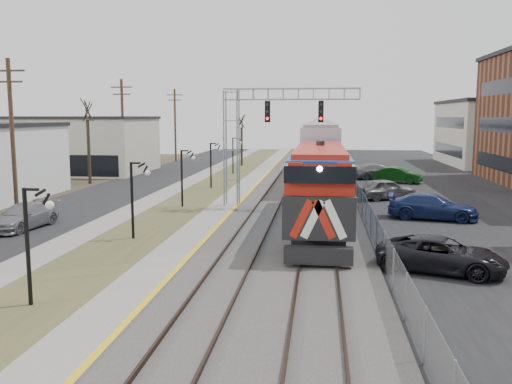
# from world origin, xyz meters

# --- Properties ---
(street_west) EXTENTS (7.00, 120.00, 0.04)m
(street_west) POSITION_xyz_m (-11.50, 35.00, 0.02)
(street_west) COLOR black
(street_west) RESTS_ON ground
(sidewalk) EXTENTS (2.00, 120.00, 0.08)m
(sidewalk) POSITION_xyz_m (-7.00, 35.00, 0.04)
(sidewalk) COLOR gray
(sidewalk) RESTS_ON ground
(grass_median) EXTENTS (4.00, 120.00, 0.06)m
(grass_median) POSITION_xyz_m (-4.00, 35.00, 0.03)
(grass_median) COLOR #454C28
(grass_median) RESTS_ON ground
(platform) EXTENTS (2.00, 120.00, 0.24)m
(platform) POSITION_xyz_m (-1.00, 35.00, 0.12)
(platform) COLOR gray
(platform) RESTS_ON ground
(ballast_bed) EXTENTS (8.00, 120.00, 0.20)m
(ballast_bed) POSITION_xyz_m (4.00, 35.00, 0.10)
(ballast_bed) COLOR #595651
(ballast_bed) RESTS_ON ground
(parking_lot) EXTENTS (16.00, 120.00, 0.04)m
(parking_lot) POSITION_xyz_m (16.00, 35.00, 0.02)
(parking_lot) COLOR black
(parking_lot) RESTS_ON ground
(platform_edge) EXTENTS (0.24, 120.00, 0.01)m
(platform_edge) POSITION_xyz_m (-0.12, 35.00, 0.24)
(platform_edge) COLOR gold
(platform_edge) RESTS_ON platform
(track_near) EXTENTS (1.58, 120.00, 0.15)m
(track_near) POSITION_xyz_m (2.00, 35.00, 0.28)
(track_near) COLOR #2D2119
(track_near) RESTS_ON ballast_bed
(track_far) EXTENTS (1.58, 120.00, 0.15)m
(track_far) POSITION_xyz_m (5.50, 35.00, 0.28)
(track_far) COLOR #2D2119
(track_far) RESTS_ON ballast_bed
(train) EXTENTS (3.00, 108.65, 5.33)m
(train) POSITION_xyz_m (5.50, 69.08, 2.94)
(train) COLOR #1548B2
(train) RESTS_ON ground
(signal_gantry) EXTENTS (9.00, 1.07, 8.15)m
(signal_gantry) POSITION_xyz_m (1.22, 27.99, 5.59)
(signal_gantry) COLOR gray
(signal_gantry) RESTS_ON ground
(lampposts) EXTENTS (0.14, 62.14, 4.00)m
(lampposts) POSITION_xyz_m (-4.00, 18.29, 2.00)
(lampposts) COLOR black
(lampposts) RESTS_ON ground
(utility_poles) EXTENTS (0.28, 80.28, 10.00)m
(utility_poles) POSITION_xyz_m (-14.50, 25.00, 5.00)
(utility_poles) COLOR #4C3823
(utility_poles) RESTS_ON ground
(fence) EXTENTS (0.04, 120.00, 1.60)m
(fence) POSITION_xyz_m (8.20, 35.00, 0.80)
(fence) COLOR gray
(fence) RESTS_ON ground
(bare_trees) EXTENTS (12.30, 42.30, 5.95)m
(bare_trees) POSITION_xyz_m (-12.66, 38.91, 2.70)
(bare_trees) COLOR #382D23
(bare_trees) RESTS_ON ground
(car_lot_c) EXTENTS (5.55, 3.83, 1.41)m
(car_lot_c) POSITION_xyz_m (10.45, 13.72, 0.70)
(car_lot_c) COLOR black
(car_lot_c) RESTS_ON ground
(car_lot_d) EXTENTS (5.67, 3.22, 1.55)m
(car_lot_d) POSITION_xyz_m (12.39, 25.36, 0.77)
(car_lot_d) COLOR navy
(car_lot_d) RESTS_ON ground
(car_lot_e) EXTENTS (5.03, 3.65, 1.59)m
(car_lot_e) POSITION_xyz_m (10.48, 33.14, 0.80)
(car_lot_e) COLOR slate
(car_lot_e) RESTS_ON ground
(car_lot_f) EXTENTS (4.72, 3.03, 1.47)m
(car_lot_f) POSITION_xyz_m (12.80, 43.83, 0.73)
(car_lot_f) COLOR #0A360C
(car_lot_f) RESTS_ON ground
(car_street_b) EXTENTS (2.48, 4.99, 1.39)m
(car_street_b) POSITION_xyz_m (-10.98, 19.72, 0.70)
(car_street_b) COLOR slate
(car_street_b) RESTS_ON ground
(car_lot_g) EXTENTS (5.65, 3.36, 1.53)m
(car_lot_g) POSITION_xyz_m (11.24, 46.84, 0.77)
(car_lot_g) COLOR slate
(car_lot_g) RESTS_ON ground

